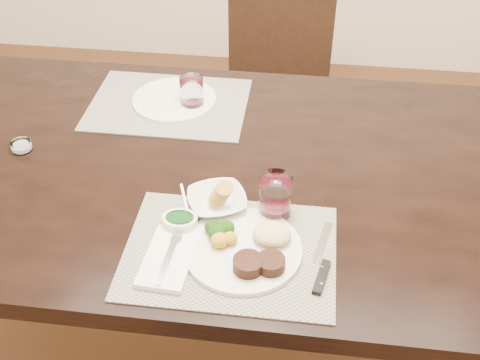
# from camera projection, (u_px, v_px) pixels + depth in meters

# --- Properties ---
(ground_plane) EXTENTS (4.50, 4.50, 0.00)m
(ground_plane) POSITION_uv_depth(u_px,v_px,m) (249.00, 344.00, 2.02)
(ground_plane) COLOR #422915
(ground_plane) RESTS_ON ground
(dining_table) EXTENTS (2.00, 1.00, 0.75)m
(dining_table) POSITION_uv_depth(u_px,v_px,m) (252.00, 193.00, 1.60)
(dining_table) COLOR black
(dining_table) RESTS_ON ground
(chair_far) EXTENTS (0.42, 0.42, 0.90)m
(chair_far) POSITION_uv_depth(u_px,v_px,m) (277.00, 75.00, 2.42)
(chair_far) COLOR black
(chair_far) RESTS_ON ground
(placemat_near) EXTENTS (0.46, 0.34, 0.00)m
(placemat_near) POSITION_uv_depth(u_px,v_px,m) (230.00, 251.00, 1.31)
(placemat_near) COLOR gray
(placemat_near) RESTS_ON dining_table
(placemat_far) EXTENTS (0.46, 0.34, 0.00)m
(placemat_far) POSITION_uv_depth(u_px,v_px,m) (169.00, 104.00, 1.78)
(placemat_far) COLOR gray
(placemat_far) RESTS_ON dining_table
(dinner_plate) EXTENTS (0.26, 0.26, 0.05)m
(dinner_plate) POSITION_uv_depth(u_px,v_px,m) (248.00, 248.00, 1.30)
(dinner_plate) COLOR silver
(dinner_plate) RESTS_ON placemat_near
(napkin_fork) EXTENTS (0.11, 0.19, 0.02)m
(napkin_fork) POSITION_uv_depth(u_px,v_px,m) (169.00, 258.00, 1.29)
(napkin_fork) COLOR white
(napkin_fork) RESTS_ON placemat_near
(steak_knife) EXTENTS (0.04, 0.22, 0.01)m
(steak_knife) POSITION_uv_depth(u_px,v_px,m) (322.00, 268.00, 1.27)
(steak_knife) COLOR silver
(steak_knife) RESTS_ON placemat_near
(cracker_bowl) EXTENTS (0.18, 0.18, 0.06)m
(cracker_bowl) POSITION_uv_depth(u_px,v_px,m) (217.00, 201.00, 1.41)
(cracker_bowl) COLOR silver
(cracker_bowl) RESTS_ON placemat_near
(sauce_ramekin) EXTENTS (0.08, 0.12, 0.06)m
(sauce_ramekin) POSITION_uv_depth(u_px,v_px,m) (180.00, 222.00, 1.36)
(sauce_ramekin) COLOR silver
(sauce_ramekin) RESTS_ON placemat_near
(wine_glass_near) EXTENTS (0.08, 0.08, 0.10)m
(wine_glass_near) POSITION_uv_depth(u_px,v_px,m) (275.00, 198.00, 1.38)
(wine_glass_near) COLOR silver
(wine_glass_near) RESTS_ON placemat_near
(far_plate) EXTENTS (0.25, 0.25, 0.01)m
(far_plate) POSITION_uv_depth(u_px,v_px,m) (174.00, 100.00, 1.79)
(far_plate) COLOR silver
(far_plate) RESTS_ON placemat_far
(wine_glass_far) EXTENTS (0.07, 0.07, 0.09)m
(wine_glass_far) POSITION_uv_depth(u_px,v_px,m) (192.00, 94.00, 1.74)
(wine_glass_far) COLOR silver
(wine_glass_far) RESTS_ON placemat_far
(salt_cellar) EXTENTS (0.05, 0.05, 0.02)m
(salt_cellar) POSITION_uv_depth(u_px,v_px,m) (21.00, 146.00, 1.60)
(salt_cellar) COLOR silver
(salt_cellar) RESTS_ON dining_table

